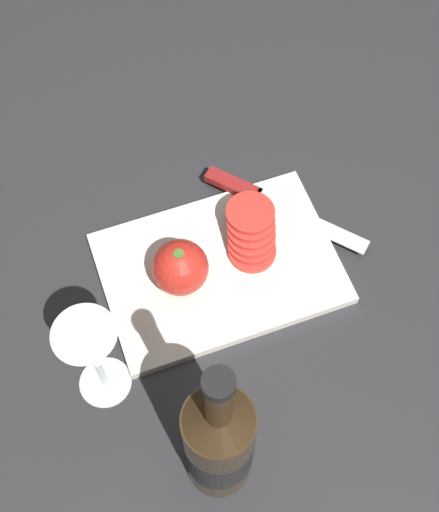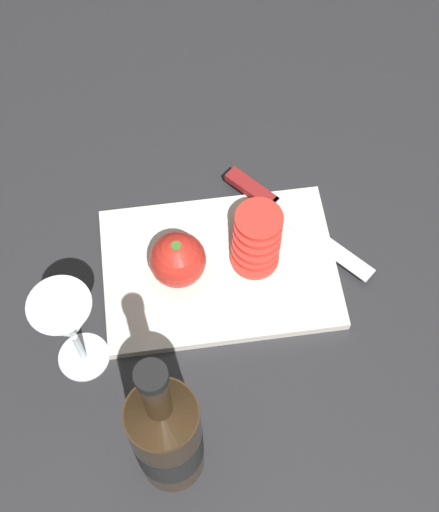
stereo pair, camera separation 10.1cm
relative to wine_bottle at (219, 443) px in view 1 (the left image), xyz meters
name	(u,v)px [view 1 (the left image)]	position (x,y,z in m)	size (l,w,h in m)	color
ground_plane	(227,259)	(0.11, 0.28, -0.12)	(3.00, 3.00, 0.00)	#28282B
cutting_board	(219,268)	(0.10, 0.27, -0.11)	(0.34, 0.23, 0.02)	silver
wine_bottle	(219,443)	(0.00, 0.00, 0.00)	(0.08, 0.08, 0.34)	#332314
wine_glass	(92,351)	(-0.11, 0.16, 0.00)	(0.08, 0.08, 0.18)	silver
whole_tomato	(180,267)	(0.04, 0.26, -0.06)	(0.08, 0.08, 0.08)	red
knife	(253,194)	(0.19, 0.36, -0.10)	(0.20, 0.22, 0.01)	silver
tomato_slice_stack_near	(251,232)	(0.15, 0.29, -0.08)	(0.08, 0.11, 0.05)	red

